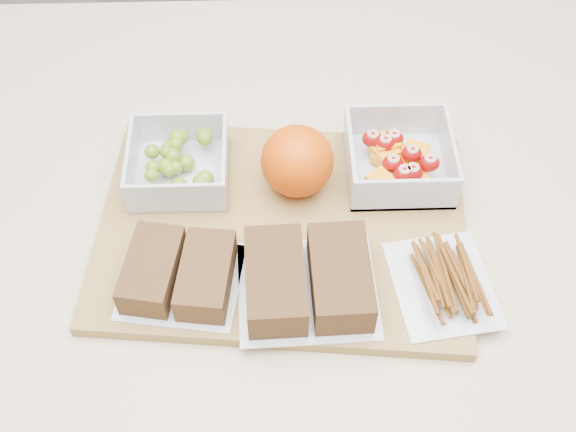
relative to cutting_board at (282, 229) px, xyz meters
name	(u,v)px	position (x,y,z in m)	size (l,w,h in m)	color
counter	(296,396)	(0.02, -0.01, -0.46)	(1.20, 0.90, 0.90)	beige
cutting_board	(282,229)	(0.00, 0.00, 0.00)	(0.42, 0.30, 0.02)	olive
grape_container	(180,163)	(-0.12, 0.08, 0.03)	(0.12, 0.12, 0.05)	silver
fruit_container	(399,160)	(0.14, 0.08, 0.03)	(0.12, 0.12, 0.05)	silver
orange	(297,161)	(0.02, 0.06, 0.05)	(0.09, 0.09, 0.09)	#DD4C05
sandwich_bag_left	(179,273)	(-0.11, -0.07, 0.03)	(0.14, 0.13, 0.04)	silver
sandwich_bag_center	(308,279)	(0.03, -0.09, 0.03)	(0.15, 0.14, 0.05)	silver
pretzel_bag	(445,278)	(0.17, -0.09, 0.02)	(0.12, 0.14, 0.03)	silver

